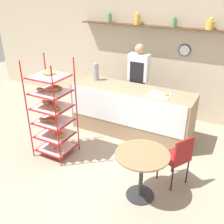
% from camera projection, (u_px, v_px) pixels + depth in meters
% --- Properties ---
extents(ground_plane, '(14.00, 14.00, 0.00)m').
position_uv_depth(ground_plane, '(100.00, 166.00, 4.57)').
color(ground_plane, gray).
extents(back_wall, '(10.00, 0.30, 2.70)m').
position_uv_depth(back_wall, '(155.00, 56.00, 6.01)').
color(back_wall, beige).
rests_on(back_wall, ground_plane).
extents(display_counter, '(2.49, 0.73, 1.00)m').
position_uv_depth(display_counter, '(131.00, 111.00, 5.38)').
color(display_counter, '#937A5B').
rests_on(display_counter, ground_plane).
extents(pastry_rack, '(0.64, 0.58, 1.79)m').
position_uv_depth(pastry_rack, '(53.00, 113.00, 4.55)').
color(pastry_rack, '#A51919').
rests_on(pastry_rack, ground_plane).
extents(person_worker, '(0.43, 0.23, 1.77)m').
position_uv_depth(person_worker, '(138.00, 82.00, 5.63)').
color(person_worker, '#282833').
rests_on(person_worker, ground_plane).
extents(cafe_table, '(0.76, 0.76, 0.75)m').
position_uv_depth(cafe_table, '(142.00, 164.00, 3.68)').
color(cafe_table, '#262628').
rests_on(cafe_table, ground_plane).
extents(cafe_chair, '(0.52, 0.52, 0.86)m').
position_uv_depth(cafe_chair, '(178.00, 156.00, 3.93)').
color(cafe_chair, black).
rests_on(cafe_chair, ground_plane).
extents(coffee_carafe, '(0.11, 0.11, 0.38)m').
position_uv_depth(coffee_carafe, '(96.00, 72.00, 5.55)').
color(coffee_carafe, gray).
rests_on(coffee_carafe, display_counter).
extents(donut_tray_counter, '(0.40, 0.33, 0.05)m').
position_uv_depth(donut_tray_counter, '(158.00, 94.00, 4.86)').
color(donut_tray_counter, silver).
rests_on(donut_tray_counter, display_counter).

